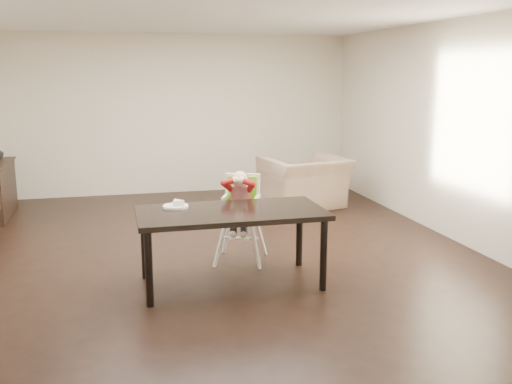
{
  "coord_description": "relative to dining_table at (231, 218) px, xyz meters",
  "views": [
    {
      "loc": [
        -1.05,
        -6.36,
        2.05
      ],
      "look_at": [
        0.34,
        -0.75,
        0.84
      ],
      "focal_mm": 40.0,
      "sensor_mm": 36.0,
      "label": 1
    }
  ],
  "objects": [
    {
      "name": "armchair",
      "position": [
        1.76,
        3.0,
        -0.15
      ],
      "size": [
        1.32,
        0.99,
        1.04
      ],
      "primitive_type": "imported",
      "rotation": [
        0.0,
        0.0,
        3.34
      ],
      "color": "tan",
      "rests_on": "ground"
    },
    {
      "name": "high_chair",
      "position": [
        0.25,
        0.7,
        0.04
      ],
      "size": [
        0.55,
        0.55,
        1.01
      ],
      "rotation": [
        0.0,
        0.0,
        -0.39
      ],
      "color": "white",
      "rests_on": "ground"
    },
    {
      "name": "room_walls",
      "position": [
        0.0,
        1.11,
        1.18
      ],
      "size": [
        6.02,
        7.02,
        2.71
      ],
      "color": "beige",
      "rests_on": "ground"
    },
    {
      "name": "ground",
      "position": [
        0.0,
        1.11,
        -0.67
      ],
      "size": [
        7.0,
        7.0,
        0.0
      ],
      "primitive_type": "plane",
      "color": "black",
      "rests_on": "ground"
    },
    {
      "name": "plate",
      "position": [
        -0.5,
        0.25,
        0.1
      ],
      "size": [
        0.3,
        0.3,
        0.07
      ],
      "rotation": [
        0.0,
        0.0,
        -0.2
      ],
      "color": "white",
      "rests_on": "dining_table"
    },
    {
      "name": "dining_table",
      "position": [
        0.0,
        0.0,
        0.0
      ],
      "size": [
        1.8,
        0.9,
        0.75
      ],
      "color": "black",
      "rests_on": "ground"
    }
  ]
}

